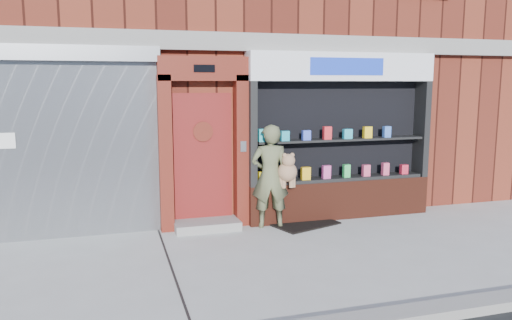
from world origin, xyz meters
name	(u,v)px	position (x,y,z in m)	size (l,w,h in m)	color
ground	(282,258)	(0.00, 0.00, 0.00)	(80.00, 80.00, 0.00)	#9E9E99
building	(201,19)	(0.00, 5.99, 4.00)	(12.00, 8.16, 8.00)	#4E1A11
shutter_bay	(61,131)	(-3.00, 1.93, 1.72)	(3.10, 0.30, 3.04)	gray
red_door_bay	(204,143)	(-0.75, 1.86, 1.46)	(1.52, 0.58, 2.90)	#5B190F
pharmacy_bay	(340,144)	(1.75, 1.81, 1.37)	(3.50, 0.41, 3.00)	#521F13
woman	(272,176)	(0.36, 1.54, 0.90)	(0.82, 0.53, 1.78)	#575C3C
doormat	(303,223)	(0.95, 1.55, 0.01)	(1.11, 0.78, 0.03)	black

